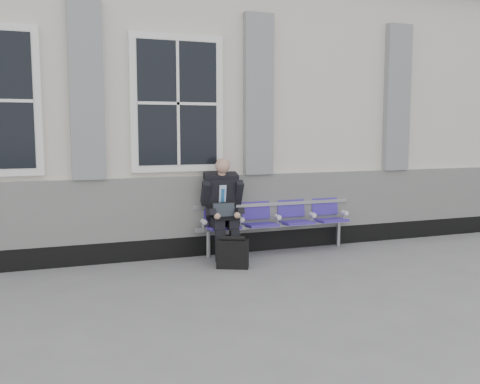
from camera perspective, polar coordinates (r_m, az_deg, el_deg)
name	(u,v)px	position (r m, az deg, el deg)	size (l,w,h in m)	color
ground	(180,287)	(6.58, -6.44, -9.99)	(70.00, 70.00, 0.00)	slate
station_building	(130,110)	(9.71, -11.69, 8.56)	(14.40, 4.40, 4.49)	beige
bench	(276,216)	(8.27, 3.85, -2.58)	(2.60, 0.47, 0.91)	#9EA0A3
businessman	(223,205)	(7.78, -1.86, -1.39)	(0.62, 0.83, 1.47)	black
briefcase	(233,253)	(7.32, -0.79, -6.57)	(0.47, 0.35, 0.44)	black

